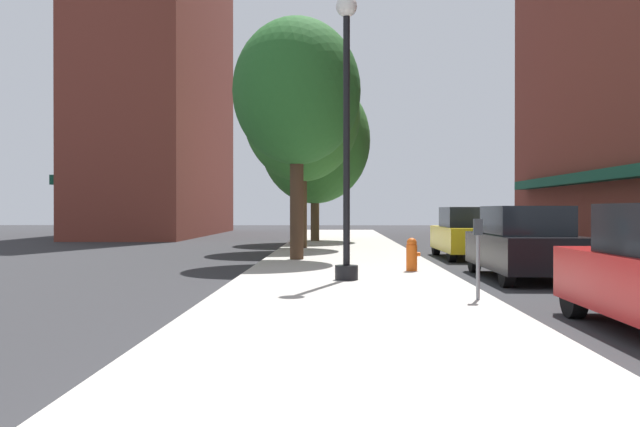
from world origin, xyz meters
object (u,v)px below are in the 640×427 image
car_black (524,244)px  car_yellow (468,233)px  lamppost (347,132)px  parking_meter_near (478,249)px  fire_hydrant (412,254)px  tree_mid (297,92)px  tree_far (315,140)px  tree_near (302,115)px

car_black → car_yellow: bearing=87.9°
lamppost → parking_meter_near: lamppost is taller
fire_hydrant → tree_mid: (-2.96, 3.69, 4.51)m
fire_hydrant → car_black: bearing=-16.0°
lamppost → tree_far: bearing=94.0°
fire_hydrant → parking_meter_near: parking_meter_near is taller
lamppost → car_yellow: 9.09m
lamppost → car_black: size_ratio=1.37×
parking_meter_near → car_black: 4.76m
fire_hydrant → car_yellow: size_ratio=0.18×
tree_mid → car_yellow: size_ratio=1.65×
tree_near → tree_far: tree_far is taller
tree_mid → car_yellow: 7.17m
tree_mid → car_black: bearing=-39.1°
fire_hydrant → parking_meter_near: 5.09m
tree_far → car_black: size_ratio=1.79×
lamppost → car_yellow: (4.03, 7.79, -2.39)m
tree_near → tree_mid: tree_near is taller
tree_near → tree_far: (0.32, 5.81, -0.37)m
car_black → car_yellow: same height
fire_hydrant → parking_meter_near: (0.50, -5.04, 0.43)m
fire_hydrant → tree_far: tree_far is taller
tree_far → car_yellow: 11.63m
fire_hydrant → car_yellow: bearing=67.0°
tree_far → lamppost: bearing=-86.0°
tree_mid → car_black: 8.15m
parking_meter_near → car_black: car_black is taller
tree_far → car_black: tree_far is taller
parking_meter_near → car_black: bearing=65.8°
car_yellow → fire_hydrant: bearing=-112.1°
parking_meter_near → car_yellow: size_ratio=0.30×
fire_hydrant → car_black: (2.45, -0.70, 0.29)m
lamppost → parking_meter_near: (2.08, -3.02, -2.25)m
car_yellow → tree_far: bearing=119.6°
fire_hydrant → tree_far: size_ratio=0.10×
lamppost → car_yellow: lamppost is taller
lamppost → fire_hydrant: lamppost is taller
fire_hydrant → tree_near: bearing=108.1°
parking_meter_near → car_yellow: (1.95, 10.81, -0.14)m
tree_far → car_yellow: tree_far is taller
tree_far → car_yellow: bearing=-61.3°
parking_meter_near → tree_near: tree_near is taller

